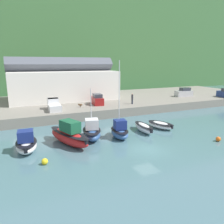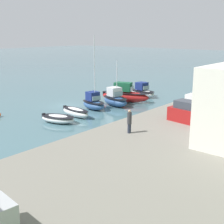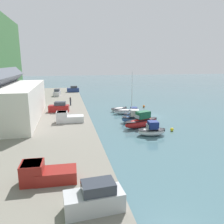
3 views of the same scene
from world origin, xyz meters
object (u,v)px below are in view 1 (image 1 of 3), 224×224
object	(u,v)px
moored_boat_1	(69,135)
moored_boat_2	(92,132)
parked_car_2	(97,100)
moored_boat_3	(120,131)
pickup_truck_0	(54,105)
mooring_buoy_1	(45,161)
dog_on_quay	(80,105)
mooring_buoy_0	(218,139)
person_on_quay	(132,99)
moored_boat_0	(26,143)
moored_boat_4	(144,128)
parked_car_1	(184,93)
moored_boat_5	(160,125)

from	to	relation	value
moored_boat_1	moored_boat_2	world-z (taller)	moored_boat_2
parked_car_2	moored_boat_3	bearing A→B (deg)	-92.61
pickup_truck_0	mooring_buoy_1	xyz separation A→B (m)	(-4.00, -18.02, -2.12)
dog_on_quay	mooring_buoy_0	distance (m)	23.84
moored_boat_2	mooring_buoy_1	xyz separation A→B (m)	(-6.58, -5.09, -0.70)
pickup_truck_0	person_on_quay	world-z (taller)	person_on_quay
pickup_truck_0	dog_on_quay	distance (m)	4.84
moored_boat_3	dog_on_quay	distance (m)	14.24
mooring_buoy_0	moored_boat_0	bearing A→B (deg)	163.34
moored_boat_3	dog_on_quay	size ratio (longest dim) A/B	11.84
moored_boat_3	parked_car_2	distance (m)	15.90
moored_boat_1	mooring_buoy_1	world-z (taller)	moored_boat_1
person_on_quay	mooring_buoy_1	world-z (taller)	person_on_quay
parked_car_2	moored_boat_1	bearing A→B (deg)	-114.36
moored_boat_1	mooring_buoy_1	size ratio (longest dim) A/B	12.43
mooring_buoy_0	mooring_buoy_1	xyz separation A→B (m)	(-20.84, 2.27, 0.00)
moored_boat_0	moored_boat_4	distance (m)	15.80
parked_car_1	pickup_truck_0	bearing A→B (deg)	101.56
moored_boat_0	dog_on_quay	bearing A→B (deg)	58.49
moored_boat_4	parked_car_1	bearing A→B (deg)	42.05
moored_boat_2	moored_boat_5	xyz separation A→B (m)	(11.07, 0.34, -0.50)
moored_boat_3	parked_car_2	xyz separation A→B (m)	(2.64, 15.60, 1.61)
mooring_buoy_1	parked_car_1	bearing A→B (deg)	30.26
moored_boat_2	mooring_buoy_0	size ratio (longest dim) A/B	10.59
person_on_quay	parked_car_1	bearing A→B (deg)	12.83
moored_boat_1	dog_on_quay	size ratio (longest dim) A/B	9.17
moored_boat_0	dog_on_quay	world-z (taller)	moored_boat_0
person_on_quay	dog_on_quay	world-z (taller)	person_on_quay
moored_boat_5	pickup_truck_0	size ratio (longest dim) A/B	1.00
person_on_quay	mooring_buoy_1	size ratio (longest dim) A/B	3.43
moored_boat_0	moored_boat_1	distance (m)	4.85
pickup_truck_0	moored_boat_0	bearing A→B (deg)	-108.69
person_on_quay	mooring_buoy_0	size ratio (longest dim) A/B	3.45
parked_car_1	mooring_buoy_1	bearing A→B (deg)	126.48
person_on_quay	parked_car_2	bearing A→B (deg)	159.18
moored_boat_2	mooring_buoy_0	bearing A→B (deg)	-12.56
moored_boat_0	moored_boat_1	world-z (taller)	moored_boat_1
moored_boat_1	mooring_buoy_1	bearing A→B (deg)	-147.73
moored_boat_2	mooring_buoy_0	xyz separation A→B (m)	(14.26, -7.36, -0.70)
moored_boat_3	parked_car_1	distance (m)	30.98
moored_boat_0	parked_car_2	distance (m)	20.92
pickup_truck_0	moored_boat_1	bearing A→B (deg)	-89.42
moored_boat_3	pickup_truck_0	xyz separation A→B (m)	(-6.11, 13.91, 1.51)
moored_boat_2	person_on_quay	distance (m)	17.66
moored_boat_3	moored_boat_4	xyz separation A→B (m)	(4.29, 0.89, -0.32)
moored_boat_1	parked_car_1	size ratio (longest dim) A/B	1.78
dog_on_quay	moored_boat_1	bearing A→B (deg)	-172.05
dog_on_quay	mooring_buoy_1	xyz separation A→B (m)	(-8.82, -18.24, -1.76)
moored_boat_1	pickup_truck_0	distance (m)	13.63
moored_boat_1	parked_car_1	distance (m)	36.55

